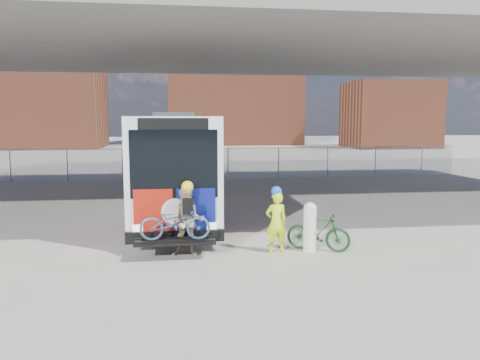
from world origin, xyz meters
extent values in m
plane|color=#9E9991|center=(0.00, 0.00, 0.00)|extent=(160.00, 160.00, 0.00)
cube|color=silver|center=(-2.00, 3.11, 1.95)|extent=(2.55, 12.00, 3.20)
cube|color=black|center=(-2.00, 3.61, 2.59)|extent=(2.61, 11.00, 1.28)
cube|color=black|center=(-2.00, -2.84, 2.33)|extent=(2.24, 0.12, 1.76)
cube|color=black|center=(-2.00, -2.84, 3.36)|extent=(1.78, 0.12, 0.30)
cube|color=black|center=(-2.00, -2.94, 0.45)|extent=(2.55, 0.20, 0.30)
cube|color=#9E190C|center=(-2.55, -2.91, 1.10)|extent=(1.00, 0.08, 1.20)
cube|color=navy|center=(-1.45, -2.91, 1.10)|extent=(1.00, 0.08, 1.20)
cylinder|color=silver|center=(-2.00, -2.93, 1.10)|extent=(0.70, 0.06, 0.70)
cube|color=gray|center=(-2.00, 3.11, 3.62)|extent=(1.28, 7.20, 0.14)
cube|color=black|center=(-2.00, -3.44, 0.45)|extent=(2.00, 0.70, 0.06)
cylinder|color=black|center=(-3.15, -1.29, 0.50)|extent=(0.30, 1.00, 1.00)
cylinder|color=black|center=(-0.85, -1.29, 0.50)|extent=(0.30, 1.00, 1.00)
cylinder|color=black|center=(-3.15, 7.31, 0.50)|extent=(0.30, 1.00, 1.00)
cylinder|color=black|center=(-0.85, 7.31, 0.50)|extent=(0.30, 1.00, 1.00)
cube|color=#9E190C|center=(-3.30, -0.69, 1.30)|extent=(0.06, 2.60, 1.70)
cube|color=navy|center=(-3.30, 0.91, 1.30)|extent=(0.06, 1.40, 1.70)
cube|color=#9E190C|center=(-0.70, -0.69, 1.30)|extent=(0.06, 2.60, 1.70)
cube|color=navy|center=(-0.70, 0.91, 1.30)|extent=(0.06, 1.40, 1.70)
imported|color=#3E5C88|center=(-2.00, -3.44, 0.94)|extent=(1.78, 0.69, 0.92)
cube|color=#605E59|center=(0.00, 4.00, 6.75)|extent=(40.00, 16.00, 1.50)
cube|color=#605E59|center=(0.00, 4.00, 7.55)|extent=(40.00, 0.60, 0.80)
cylinder|color=gray|center=(-8.00, 12.00, 0.90)|extent=(0.06, 0.06, 1.80)
cylinder|color=gray|center=(-4.00, 12.00, 0.90)|extent=(0.06, 0.06, 1.80)
cylinder|color=gray|center=(0.00, 12.00, 0.90)|extent=(0.06, 0.06, 1.80)
cylinder|color=gray|center=(4.00, 12.00, 0.90)|extent=(0.06, 0.06, 1.80)
cylinder|color=gray|center=(8.00, 12.00, 0.90)|extent=(0.06, 0.06, 1.80)
cylinder|color=gray|center=(12.00, 12.00, 0.90)|extent=(0.06, 0.06, 1.80)
plane|color=gray|center=(0.00, 12.00, 0.90)|extent=(30.00, 0.00, 30.00)
cube|color=gray|center=(0.00, 12.00, 1.82)|extent=(30.00, 0.05, 0.04)
cube|color=brown|center=(-18.00, 45.00, 5.00)|extent=(14.00, 10.00, 10.00)
cube|color=brown|center=(6.00, 52.00, 6.00)|extent=(18.00, 12.00, 12.00)
cube|color=brown|center=(24.00, 40.00, 4.00)|extent=(10.00, 8.00, 8.00)
cylinder|color=brown|center=(14.00, 55.00, 12.50)|extent=(2.20, 2.20, 25.00)
cylinder|color=white|center=(1.53, -3.19, 0.57)|extent=(0.34, 0.34, 1.14)
sphere|color=white|center=(1.53, -3.19, 1.14)|extent=(0.34, 0.34, 0.34)
imported|color=#D4FF1A|center=(0.62, -3.19, 0.80)|extent=(0.63, 0.47, 1.60)
sphere|color=blue|center=(0.62, -3.19, 1.62)|extent=(0.28, 0.28, 0.28)
imported|color=tan|center=(-1.67, -3.19, 0.88)|extent=(0.89, 0.71, 1.77)
sphere|color=yellow|center=(-1.67, -3.19, 1.79)|extent=(0.31, 0.31, 0.31)
cube|color=black|center=(-1.66, -3.39, 1.32)|extent=(0.29, 0.17, 0.40)
imported|color=#14411B|center=(1.77, -3.19, 0.51)|extent=(1.73, 1.23, 1.02)
camera|label=1|loc=(-1.91, -14.93, 3.48)|focal=35.00mm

